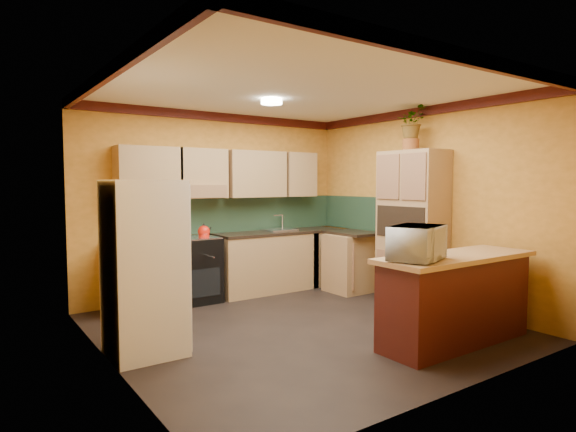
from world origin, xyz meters
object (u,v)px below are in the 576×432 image
(base_cabinets_back, at_px, (236,266))
(stove, at_px, (196,270))
(pantry, at_px, (412,229))
(microwave, at_px, (417,243))
(breakfast_bar, at_px, (455,301))
(fridge, at_px, (144,268))

(base_cabinets_back, bearing_deg, stove, -180.00)
(pantry, height_order, microwave, pantry)
(breakfast_bar, bearing_deg, stove, 115.39)
(stove, relative_size, pantry, 0.43)
(stove, distance_m, breakfast_bar, 3.49)
(base_cabinets_back, height_order, fridge, fridge)
(base_cabinets_back, height_order, pantry, pantry)
(stove, bearing_deg, pantry, -38.14)
(base_cabinets_back, bearing_deg, breakfast_bar, -74.54)
(pantry, distance_m, microwave, 1.96)
(base_cabinets_back, height_order, microwave, microwave)
(fridge, relative_size, pantry, 0.81)
(base_cabinets_back, relative_size, breakfast_bar, 2.03)
(fridge, relative_size, breakfast_bar, 0.94)
(breakfast_bar, bearing_deg, base_cabinets_back, 105.46)
(microwave, bearing_deg, breakfast_bar, -22.19)
(base_cabinets_back, distance_m, stove, 0.63)
(base_cabinets_back, distance_m, fridge, 2.53)
(stove, distance_m, microwave, 3.34)
(stove, height_order, microwave, microwave)
(breakfast_bar, bearing_deg, microwave, 180.00)
(base_cabinets_back, height_order, stove, stove)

